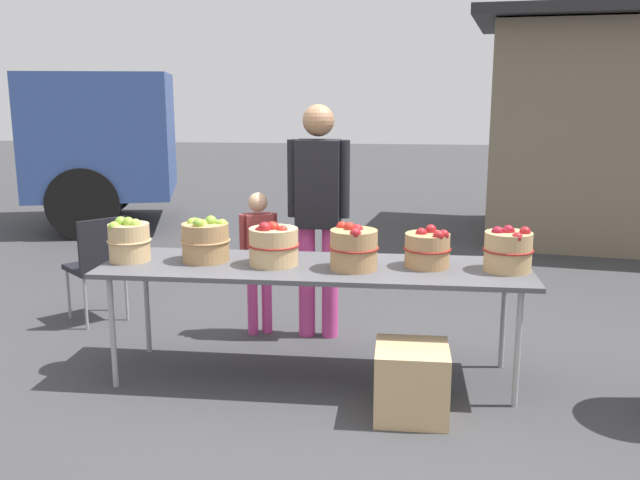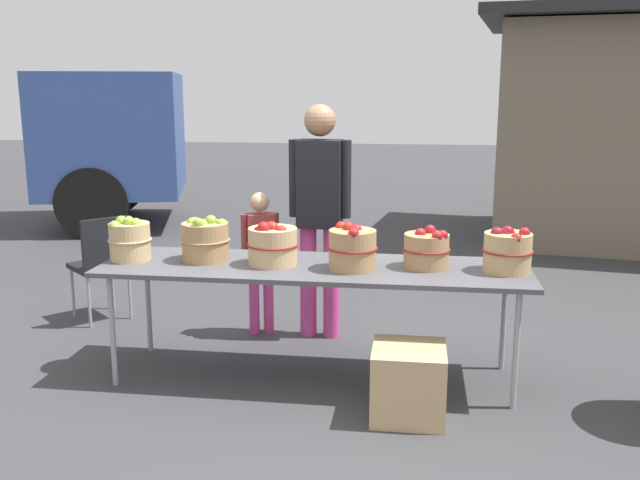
% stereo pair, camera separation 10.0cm
% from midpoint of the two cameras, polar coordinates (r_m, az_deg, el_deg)
% --- Properties ---
extents(ground_plane, '(40.00, 40.00, 0.00)m').
position_cam_midpoint_polar(ground_plane, '(4.67, 0.11, -11.03)').
color(ground_plane, '#38383A').
extents(market_table, '(2.70, 0.76, 0.75)m').
position_cam_midpoint_polar(market_table, '(4.44, 0.12, -2.53)').
color(market_table, '#4C4C51').
rests_on(market_table, ground).
extents(apple_basket_green_0, '(0.28, 0.28, 0.29)m').
position_cam_midpoint_polar(apple_basket_green_0, '(4.70, -14.64, 0.01)').
color(apple_basket_green_0, tan).
rests_on(apple_basket_green_0, market_table).
extents(apple_basket_green_1, '(0.32, 0.32, 0.30)m').
position_cam_midpoint_polar(apple_basket_green_1, '(4.59, -8.71, 0.02)').
color(apple_basket_green_1, '#A87F51').
rests_on(apple_basket_green_1, market_table).
extents(apple_basket_red_0, '(0.33, 0.33, 0.29)m').
position_cam_midpoint_polar(apple_basket_red_0, '(4.43, -3.24, -0.39)').
color(apple_basket_red_0, tan).
rests_on(apple_basket_red_0, market_table).
extents(apple_basket_red_1, '(0.31, 0.31, 0.29)m').
position_cam_midpoint_polar(apple_basket_red_1, '(4.32, 3.31, -0.69)').
color(apple_basket_red_1, '#A87F51').
rests_on(apple_basket_red_1, market_table).
extents(apple_basket_red_2, '(0.30, 0.30, 0.26)m').
position_cam_midpoint_polar(apple_basket_red_2, '(4.41, 9.31, -0.77)').
color(apple_basket_red_2, '#A87F51').
rests_on(apple_basket_red_2, market_table).
extents(apple_basket_red_3, '(0.31, 0.31, 0.28)m').
position_cam_midpoint_polar(apple_basket_red_3, '(4.41, 15.64, -0.84)').
color(apple_basket_red_3, tan).
rests_on(apple_basket_red_3, market_table).
extents(vendor_adult, '(0.46, 0.24, 1.74)m').
position_cam_midpoint_polar(vendor_adult, '(5.14, 0.55, 3.02)').
color(vendor_adult, '#CC3F8C').
rests_on(vendor_adult, ground).
extents(child_customer, '(0.27, 0.21, 1.09)m').
position_cam_midpoint_polar(child_customer, '(5.29, -4.32, -0.94)').
color(child_customer, '#CC3F8C').
rests_on(child_customer, ground).
extents(food_kiosk, '(3.90, 3.40, 2.74)m').
position_cam_midpoint_polar(food_kiosk, '(9.44, 24.09, 8.36)').
color(food_kiosk, '#726651').
rests_on(food_kiosk, ground).
extents(folding_chair, '(0.57, 0.57, 0.86)m').
position_cam_midpoint_polar(folding_chair, '(5.85, -16.81, -1.52)').
color(folding_chair, black).
rests_on(folding_chair, ground).
extents(produce_crate, '(0.41, 0.41, 0.41)m').
position_cam_midpoint_polar(produce_crate, '(4.11, 7.91, -11.39)').
color(produce_crate, tan).
rests_on(produce_crate, ground).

